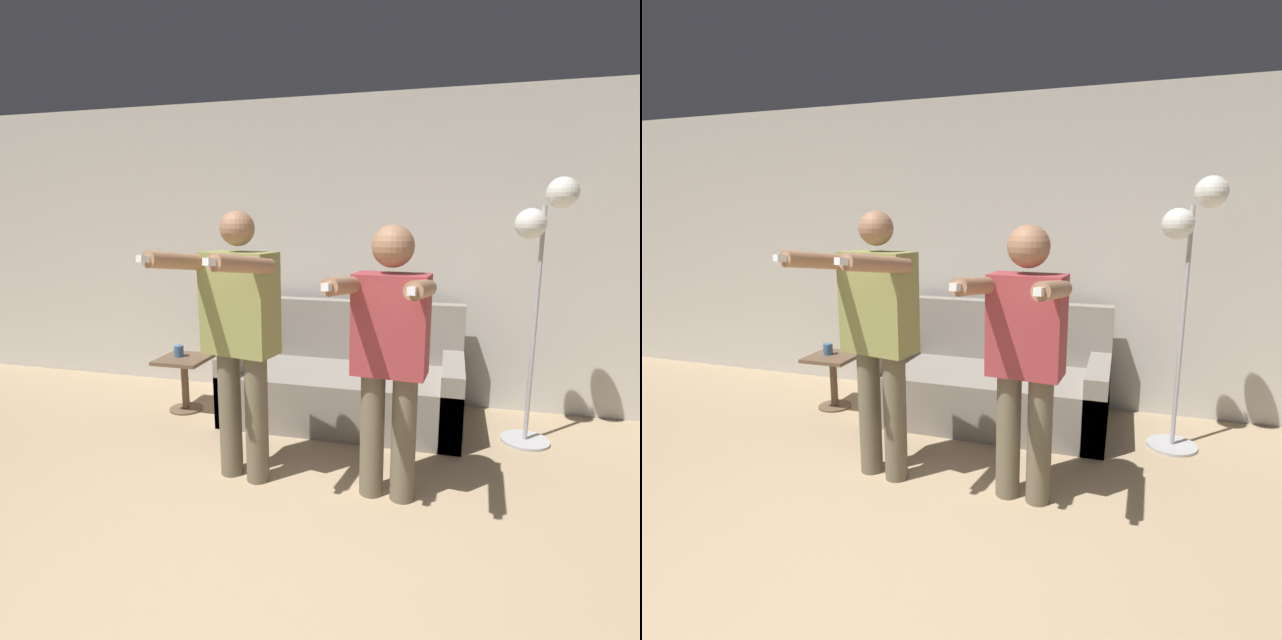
{
  "view_description": "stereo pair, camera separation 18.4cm",
  "coord_description": "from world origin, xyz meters",
  "views": [
    {
      "loc": [
        0.81,
        -1.1,
        1.6
      ],
      "look_at": [
        -0.03,
        2.1,
        0.92
      ],
      "focal_mm": 28.0,
      "sensor_mm": 36.0,
      "label": 1
    },
    {
      "loc": [
        0.99,
        -1.05,
        1.6
      ],
      "look_at": [
        -0.03,
        2.1,
        0.92
      ],
      "focal_mm": 28.0,
      "sensor_mm": 36.0,
      "label": 2
    }
  ],
  "objects": [
    {
      "name": "person_left",
      "position": [
        -0.39,
        1.55,
        0.95
      ],
      "size": [
        0.59,
        0.74,
        1.64
      ],
      "rotation": [
        0.0,
        0.0,
        -0.19
      ],
      "color": "#6B604C",
      "rests_on": "ground_plane"
    },
    {
      "name": "cat",
      "position": [
        0.37,
        2.99,
        0.99
      ],
      "size": [
        0.43,
        0.14,
        0.16
      ],
      "color": "tan",
      "rests_on": "couch"
    },
    {
      "name": "side_table",
      "position": [
        -1.31,
        2.48,
        0.33
      ],
      "size": [
        0.4,
        0.4,
        0.46
      ],
      "color": "brown",
      "rests_on": "ground_plane"
    },
    {
      "name": "couch",
      "position": [
        0.02,
        2.67,
        0.28
      ],
      "size": [
        1.84,
        0.88,
        0.92
      ],
      "color": "gray",
      "rests_on": "ground_plane"
    },
    {
      "name": "person_right",
      "position": [
        0.51,
        1.55,
        0.91
      ],
      "size": [
        0.51,
        0.7,
        1.57
      ],
      "rotation": [
        0.0,
        0.0,
        -0.08
      ],
      "color": "#6B604C",
      "rests_on": "ground_plane"
    },
    {
      "name": "wall_back",
      "position": [
        0.0,
        3.2,
        1.3
      ],
      "size": [
        10.0,
        0.05,
        2.6
      ],
      "color": "beige",
      "rests_on": "ground_plane"
    },
    {
      "name": "cup",
      "position": [
        -1.36,
        2.5,
        0.51
      ],
      "size": [
        0.08,
        0.08,
        0.09
      ],
      "color": "#3D6693",
      "rests_on": "side_table"
    },
    {
      "name": "floor_lamp",
      "position": [
        1.4,
        2.55,
        1.42
      ],
      "size": [
        0.39,
        0.34,
        1.86
      ],
      "color": "#B2B2B7",
      "rests_on": "ground_plane"
    }
  ]
}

